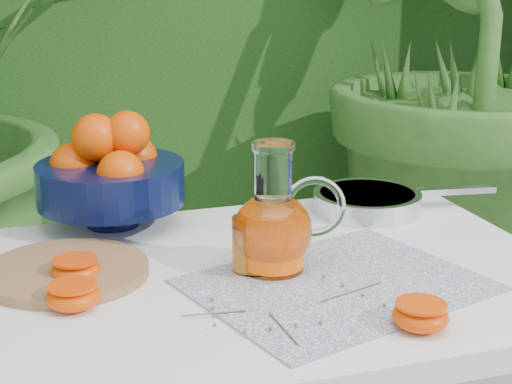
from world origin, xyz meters
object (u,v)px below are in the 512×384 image
object	(u,v)px
fruit_bowl	(110,174)
white_table	(260,316)
juice_pitcher	(274,227)
saute_pan	(369,201)
cutting_board	(66,271)

from	to	relation	value
fruit_bowl	white_table	bearing A→B (deg)	-57.58
juice_pitcher	saute_pan	world-z (taller)	juice_pitcher
juice_pitcher	cutting_board	bearing A→B (deg)	165.97
cutting_board	fruit_bowl	xyz separation A→B (m)	(0.11, 0.24, 0.09)
cutting_board	juice_pitcher	size ratio (longest dim) A/B	1.25
fruit_bowl	saute_pan	xyz separation A→B (m)	(0.51, -0.08, -0.08)
fruit_bowl	cutting_board	bearing A→B (deg)	-114.26
cutting_board	saute_pan	world-z (taller)	saute_pan
fruit_bowl	juice_pitcher	bearing A→B (deg)	-55.25
cutting_board	juice_pitcher	bearing A→B (deg)	-14.03
fruit_bowl	juice_pitcher	world-z (taller)	fruit_bowl
white_table	fruit_bowl	distance (m)	0.41
white_table	juice_pitcher	xyz separation A→B (m)	(0.02, -0.01, 0.16)
fruit_bowl	juice_pitcher	xyz separation A→B (m)	(0.22, -0.32, -0.02)
cutting_board	saute_pan	bearing A→B (deg)	14.52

